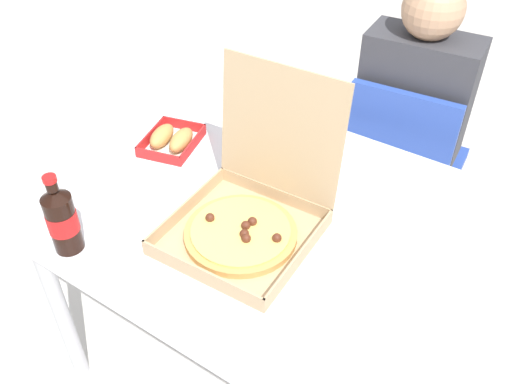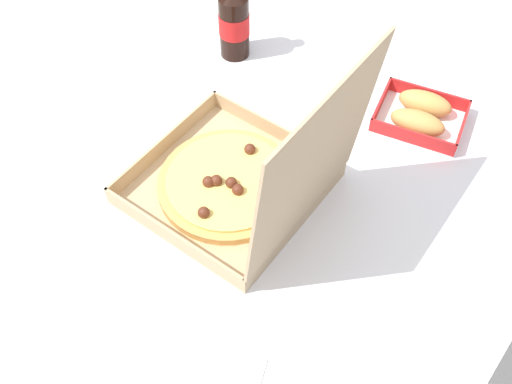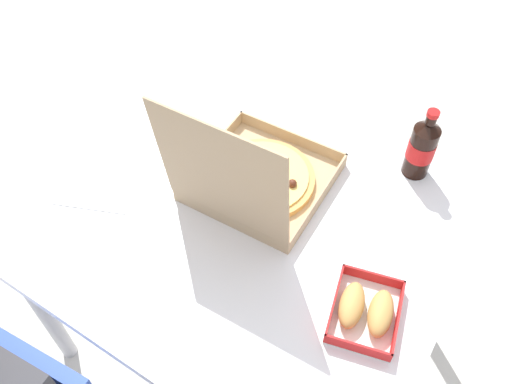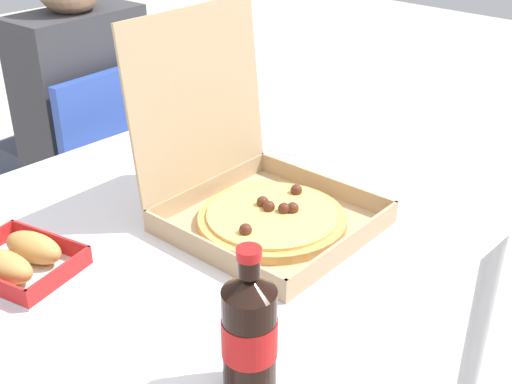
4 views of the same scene
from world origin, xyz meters
name	(u,v)px [view 1 (image 1 of 4)]	position (x,y,z in m)	size (l,w,h in m)	color
ground_plane	(261,355)	(0.00, 0.00, 0.00)	(10.00, 10.00, 0.00)	beige
dining_table	(263,228)	(0.00, 0.00, 0.63)	(1.11, 0.93, 0.70)	white
chair	(400,163)	(0.15, 0.70, 0.48)	(0.43, 0.43, 0.83)	#2D4CAD
diner_person	(415,107)	(0.14, 0.76, 0.69)	(0.37, 0.42, 1.15)	#333847
pizza_box_open	(248,214)	(0.02, -0.09, 0.76)	(0.36, 0.40, 0.39)	tan
bread_side_box	(172,139)	(-0.39, 0.08, 0.73)	(0.19, 0.22, 0.06)	white
cola_bottle	(62,219)	(-0.32, -0.39, 0.80)	(0.07, 0.07, 0.22)	black
paper_menu	(414,234)	(0.38, 0.13, 0.70)	(0.21, 0.15, 0.00)	white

